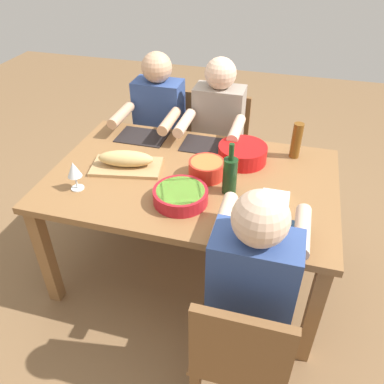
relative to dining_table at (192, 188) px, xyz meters
name	(u,v)px	position (x,y,z in m)	size (l,w,h in m)	color
ground_plane	(192,267)	(0.00, 0.00, -0.66)	(8.00, 8.00, 0.00)	brown
dining_table	(192,188)	(0.00, 0.00, 0.00)	(1.61, 1.04, 0.74)	olive
chair_near_right	(241,354)	(0.44, -0.84, -0.17)	(0.40, 0.40, 0.85)	brown
diner_near_right	(252,285)	(0.44, -0.66, 0.04)	(0.41, 0.53, 1.20)	#2D2D38
chair_far_center	(221,145)	(0.00, 0.84, -0.17)	(0.40, 0.40, 0.85)	brown
diner_far_center	(217,131)	(0.00, 0.66, 0.04)	(0.41, 0.53, 1.20)	#2D2D38
chair_far_left	(167,138)	(-0.44, 0.84, -0.17)	(0.40, 0.40, 0.85)	brown
diner_far_left	(158,123)	(-0.44, 0.66, 0.04)	(0.41, 0.53, 1.20)	#2D2D38
serving_bowl_salad	(181,195)	(0.01, -0.24, 0.12)	(0.28, 0.28, 0.07)	#B21923
serving_bowl_greens	(243,152)	(0.24, 0.24, 0.14)	(0.29, 0.29, 0.10)	red
serving_bowl_fruit	(207,168)	(0.08, 0.02, 0.14)	(0.20, 0.20, 0.10)	red
cutting_board	(127,167)	(-0.39, -0.02, 0.09)	(0.40, 0.22, 0.02)	tan
bread_loaf	(126,159)	(-0.39, -0.02, 0.15)	(0.32, 0.11, 0.09)	tan
wine_bottle	(230,175)	(0.23, -0.09, 0.19)	(0.08, 0.08, 0.29)	#193819
beer_bottle	(296,141)	(0.54, 0.37, 0.19)	(0.06, 0.06, 0.22)	brown
wine_glass	(74,171)	(-0.56, -0.28, 0.20)	(0.08, 0.08, 0.17)	silver
placemat_near_right	(262,231)	(0.44, -0.36, 0.09)	(0.32, 0.23, 0.01)	#142333
placemat_far_center	(207,145)	(0.00, 0.36, 0.09)	(0.32, 0.23, 0.01)	black
placemat_far_left	(142,137)	(-0.44, 0.36, 0.09)	(0.32, 0.23, 0.01)	black
napkin_stack	(275,199)	(0.48, -0.11, 0.09)	(0.14, 0.14, 0.02)	white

